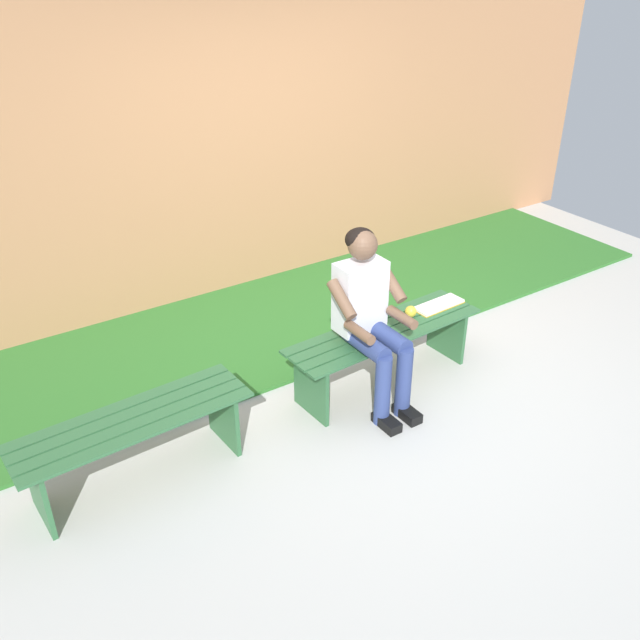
{
  "coord_description": "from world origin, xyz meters",
  "views": [
    {
      "loc": [
        2.75,
        3.3,
        2.94
      ],
      "look_at": [
        0.66,
        0.15,
        0.81
      ],
      "focal_mm": 38.72,
      "sensor_mm": 36.0,
      "label": 1
    }
  ],
  "objects": [
    {
      "name": "book_open",
      "position": [
        -0.55,
        -0.04,
        0.47
      ],
      "size": [
        0.42,
        0.18,
        0.02
      ],
      "rotation": [
        0.0,
        0.0,
        0.05
      ],
      "color": "white",
      "rests_on": "bench_near"
    },
    {
      "name": "bench_far",
      "position": [
        1.88,
        0.0,
        0.34
      ],
      "size": [
        1.44,
        0.49,
        0.46
      ],
      "rotation": [
        0.0,
        0.0,
        0.05
      ],
      "color": "#2D6038",
      "rests_on": "ground"
    },
    {
      "name": "grass_strip",
      "position": [
        0.94,
        -1.25,
        0.01
      ],
      "size": [
        9.0,
        1.78,
        0.03
      ],
      "primitive_type": "cube",
      "color": "#2D6B28",
      "rests_on": "ground"
    },
    {
      "name": "bench_near",
      "position": [
        0.0,
        0.0,
        0.34
      ],
      "size": [
        1.56,
        0.49,
        0.46
      ],
      "rotation": [
        0.0,
        0.0,
        0.05
      ],
      "color": "#2D6038",
      "rests_on": "ground"
    },
    {
      "name": "ground_plane",
      "position": [
        0.94,
        1.0,
        -0.02
      ],
      "size": [
        10.0,
        7.0,
        0.04
      ],
      "primitive_type": "cube",
      "color": "#B2B2AD"
    },
    {
      "name": "apple",
      "position": [
        -0.27,
        -0.04,
        0.5
      ],
      "size": [
        0.09,
        0.09,
        0.09
      ],
      "primitive_type": "sphere",
      "color": "gold",
      "rests_on": "bench_near"
    },
    {
      "name": "person_seated",
      "position": [
        0.22,
        0.1,
        0.69
      ],
      "size": [
        0.5,
        0.69,
        1.26
      ],
      "color": "silver",
      "rests_on": "ground"
    },
    {
      "name": "brick_wall",
      "position": [
        0.5,
        -2.11,
        1.32
      ],
      "size": [
        9.5,
        0.24,
        2.63
      ],
      "primitive_type": "cube",
      "color": "#B27A51",
      "rests_on": "ground"
    }
  ]
}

